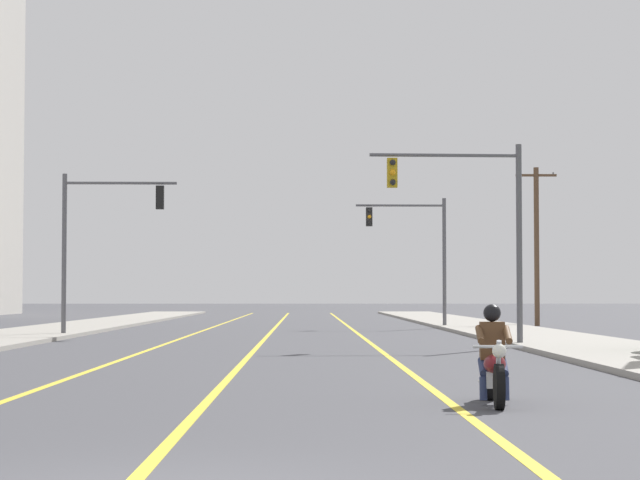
{
  "coord_description": "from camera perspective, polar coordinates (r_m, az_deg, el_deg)",
  "views": [
    {
      "loc": [
        1.19,
        -9.86,
        1.61
      ],
      "look_at": [
        1.57,
        22.86,
        3.06
      ],
      "focal_mm": 68.81,
      "sensor_mm": 36.0,
      "label": 1
    }
  ],
  "objects": [
    {
      "name": "lane_stripe_left",
      "position": [
        55.07,
        -5.4,
        -4.2
      ],
      "size": [
        0.16,
        100.0,
        0.01
      ],
      "primitive_type": "cube",
      "color": "yellow",
      "rests_on": "ground"
    },
    {
      "name": "sidewalk_kerb_right",
      "position": [
        50.58,
        8.89,
        -4.25
      ],
      "size": [
        4.4,
        110.0,
        0.14
      ],
      "primitive_type": "cube",
      "color": "#9E998E",
      "rests_on": "ground"
    },
    {
      "name": "traffic_signal_near_left",
      "position": [
        47.39,
        -10.35,
        0.47
      ],
      "size": [
        4.35,
        0.38,
        6.2
      ],
      "color": "#56565B",
      "rests_on": "ground"
    },
    {
      "name": "sidewalk_kerb_left",
      "position": [
        51.03,
        -12.88,
        -4.2
      ],
      "size": [
        4.4,
        110.0,
        0.14
      ],
      "primitive_type": "cube",
      "color": "#9E998E",
      "rests_on": "ground"
    },
    {
      "name": "traffic_signal_near_right",
      "position": [
        37.65,
        7.28,
        1.26
      ],
      "size": [
        4.67,
        0.52,
        6.2
      ],
      "color": "#56565B",
      "rests_on": "ground"
    },
    {
      "name": "lane_stripe_center",
      "position": [
        54.9,
        -2.22,
        -4.21
      ],
      "size": [
        0.16,
        100.0,
        0.01
      ],
      "primitive_type": "cube",
      "color": "yellow",
      "rests_on": "ground"
    },
    {
      "name": "motorcycle_with_rider",
      "position": [
        18.12,
        8.08,
        -5.74
      ],
      "size": [
        0.7,
        2.19,
        1.46
      ],
      "color": "black",
      "rests_on": "ground"
    },
    {
      "name": "lane_stripe_right",
      "position": [
        54.92,
        1.56,
        -4.21
      ],
      "size": [
        0.16,
        100.0,
        0.01
      ],
      "primitive_type": "cube",
      "color": "yellow",
      "rests_on": "ground"
    },
    {
      "name": "utility_pole_right_far",
      "position": [
        63.1,
        10.04,
        -0.12
      ],
      "size": [
        2.08,
        0.26,
        8.06
      ],
      "color": "brown",
      "rests_on": "ground"
    },
    {
      "name": "traffic_signal_mid_right",
      "position": [
        58.6,
        4.63,
        -0.13
      ],
      "size": [
        4.32,
        0.42,
        6.2
      ],
      "color": "#56565B",
      "rests_on": "ground"
    }
  ]
}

